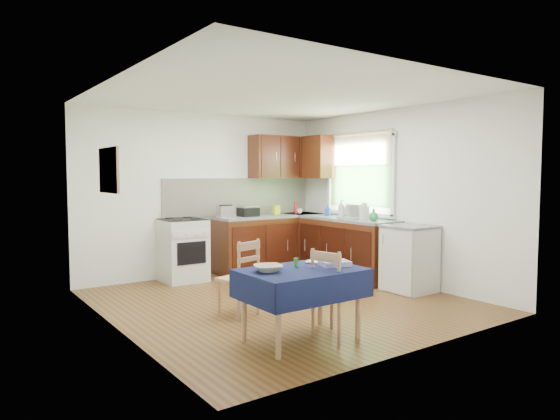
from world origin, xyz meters
TOP-DOWN VIEW (x-y plane):
  - floor at (0.00, 0.00)m, footprint 4.20×4.20m
  - ceiling at (0.00, 0.00)m, footprint 4.00×4.20m
  - wall_back at (0.00, 2.10)m, footprint 4.00×0.02m
  - wall_front at (0.00, -2.10)m, footprint 4.00×0.02m
  - wall_left at (-2.00, 0.00)m, footprint 0.02×4.20m
  - wall_right at (2.00, 0.00)m, footprint 0.02×4.20m
  - base_cabinets at (1.36, 1.26)m, footprint 1.90×2.30m
  - worktop_back at (1.05, 1.80)m, footprint 1.90×0.60m
  - worktop_right at (1.70, 0.65)m, footprint 0.60×1.70m
  - worktop_corner at (1.70, 1.80)m, footprint 0.60×0.60m
  - splashback at (0.65, 2.08)m, footprint 2.70×0.02m
  - upper_cabinets at (1.52, 1.80)m, footprint 1.20×0.85m
  - stove at (-0.50, 1.80)m, footprint 0.60×0.61m
  - window at (1.97, 0.70)m, footprint 0.04×1.48m
  - fridge at (1.70, -0.55)m, footprint 0.58×0.60m
  - corkboard at (-1.97, 0.30)m, footprint 0.04×0.62m
  - dining_table at (-0.68, -1.29)m, footprint 1.12×0.76m
  - chair_far at (-0.73, -0.26)m, footprint 0.46×0.46m
  - chair_near at (-0.39, -1.40)m, footprint 0.45×0.45m
  - toaster at (0.22, 1.80)m, footprint 0.26×0.16m
  - sandwich_press at (0.62, 1.80)m, footprint 0.29×0.25m
  - sauce_bottle at (1.47, 1.68)m, footprint 0.05×0.05m
  - yellow_packet at (1.23, 1.89)m, footprint 0.12×0.09m
  - dish_rack at (1.72, 0.50)m, footprint 0.45×0.35m
  - kettle at (1.66, 0.27)m, footprint 0.15×0.15m
  - cup at (1.56, 1.70)m, footprint 0.14×0.14m
  - soap_bottle_a at (1.63, 0.73)m, footprint 0.14×0.14m
  - soap_bottle_b at (1.70, 1.12)m, footprint 0.11×0.11m
  - soap_bottle_c at (1.66, 0.08)m, footprint 0.15×0.15m
  - plate_bowl at (-1.01, -1.21)m, footprint 0.32×0.32m
  - book at (-0.41, -1.15)m, footprint 0.24×0.25m
  - spice_jar at (-0.67, -1.18)m, footprint 0.04×0.04m
  - tea_towel at (-0.31, -1.34)m, footprint 0.32×0.29m

SIDE VIEW (x-z plane):
  - floor at x=0.00m, z-range 0.00..0.00m
  - base_cabinets at x=1.36m, z-range 0.00..0.86m
  - fridge at x=1.70m, z-range 0.00..0.88m
  - chair_far at x=-0.73m, z-range 0.02..0.87m
  - chair_near at x=-0.39m, z-range 0.02..0.88m
  - stove at x=-0.50m, z-range 0.00..0.92m
  - dining_table at x=-0.68m, z-range 0.23..0.91m
  - book at x=-0.41m, z-range 0.67..0.69m
  - tea_towel at x=-0.31m, z-range 0.67..0.72m
  - plate_bowl at x=-1.01m, z-range 0.67..0.74m
  - spice_jar at x=-0.67m, z-range 0.67..0.76m
  - worktop_back at x=1.05m, z-range 0.86..0.90m
  - worktop_right at x=1.70m, z-range 0.86..0.90m
  - worktop_corner at x=1.70m, z-range 0.86..0.90m
  - dish_rack at x=1.72m, z-range 0.82..1.03m
  - cup at x=1.56m, z-range 0.90..0.99m
  - yellow_packet at x=1.23m, z-range 0.90..1.04m
  - sandwich_press at x=0.62m, z-range 0.90..1.07m
  - soap_bottle_c at x=1.66m, z-range 0.90..1.08m
  - soap_bottle_b at x=1.70m, z-range 0.90..1.08m
  - toaster at x=0.22m, z-range 0.89..1.09m
  - sauce_bottle at x=1.47m, z-range 0.90..1.11m
  - kettle at x=1.66m, z-range 0.89..1.14m
  - soap_bottle_a at x=1.63m, z-range 0.90..1.17m
  - splashback at x=0.65m, z-range 0.90..1.50m
  - wall_back at x=0.00m, z-range 0.00..2.50m
  - wall_front at x=0.00m, z-range 0.00..2.50m
  - wall_left at x=-2.00m, z-range 0.00..2.50m
  - wall_right at x=2.00m, z-range 0.00..2.50m
  - corkboard at x=-1.97m, z-range 1.36..1.83m
  - window at x=1.97m, z-range 1.02..2.28m
  - upper_cabinets at x=1.52m, z-range 1.50..2.20m
  - ceiling at x=0.00m, z-range 2.49..2.51m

